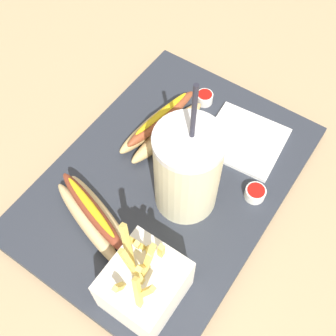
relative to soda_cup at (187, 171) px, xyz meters
name	(u,v)px	position (x,y,z in m)	size (l,w,h in m)	color
ground_plane	(168,186)	(0.01, 0.04, -0.11)	(2.40, 2.40, 0.02)	tan
food_tray	(168,180)	(0.01, 0.04, -0.09)	(0.50, 0.36, 0.02)	#2D333D
soda_cup	(187,171)	(0.00, 0.00, 0.00)	(0.10, 0.10, 0.26)	beige
fries_basket	(144,285)	(-0.16, -0.04, -0.04)	(0.10, 0.09, 0.16)	white
hot_dog_1	(162,125)	(0.09, 0.11, -0.06)	(0.18, 0.08, 0.06)	#DBB775
hot_dog_2	(94,217)	(-0.12, 0.09, -0.05)	(0.10, 0.18, 0.07)	#E5C689
ketchup_cup_1	(205,98)	(0.19, 0.08, -0.07)	(0.03, 0.03, 0.02)	white
ketchup_cup_2	(255,193)	(0.07, -0.09, -0.07)	(0.03, 0.03, 0.02)	white
napkin_stack	(244,140)	(0.15, -0.02, -0.08)	(0.12, 0.13, 0.01)	white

